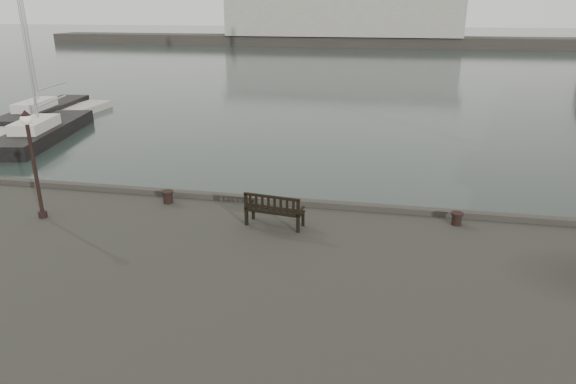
% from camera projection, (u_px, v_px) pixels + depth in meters
% --- Properties ---
extents(ground, '(400.00, 400.00, 0.00)m').
position_uv_depth(ground, '(294.00, 246.00, 17.16)').
color(ground, black).
rests_on(ground, ground).
extents(breakwater, '(140.00, 9.50, 12.20)m').
position_uv_depth(breakwater, '(359.00, 24.00, 101.29)').
color(breakwater, '#383530').
rests_on(breakwater, ground).
extents(bench, '(1.75, 0.81, 0.97)m').
position_uv_depth(bench, '(274.00, 216.00, 14.78)').
color(bench, black).
rests_on(bench, quay).
extents(bollard_left, '(0.39, 0.39, 0.40)m').
position_uv_depth(bollard_left, '(168.00, 197.00, 16.55)').
color(bollard_left, black).
rests_on(bollard_left, quay).
extents(bollard_right, '(0.44, 0.44, 0.37)m').
position_uv_depth(bollard_right, '(457.00, 219.00, 14.90)').
color(bollard_right, black).
rests_on(bollard_right, quay).
extents(lamp_post, '(0.33, 0.33, 3.26)m').
position_uv_depth(lamp_post, '(32.00, 150.00, 14.77)').
color(lamp_post, black).
rests_on(lamp_post, quay).
extents(yacht_b, '(3.75, 10.57, 13.64)m').
position_uv_depth(yacht_b, '(44.00, 114.00, 36.97)').
color(yacht_b, black).
rests_on(yacht_b, ground).
extents(yacht_c, '(4.43, 10.28, 13.40)m').
position_uv_depth(yacht_c, '(45.00, 135.00, 30.98)').
color(yacht_c, black).
rests_on(yacht_c, ground).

